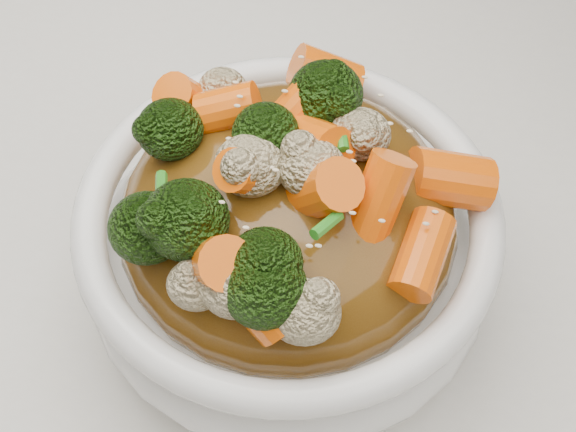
# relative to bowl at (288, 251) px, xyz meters

# --- Properties ---
(tablecloth) EXTENTS (1.20, 0.80, 0.04)m
(tablecloth) POSITION_rel_bowl_xyz_m (-0.01, -0.04, -0.06)
(tablecloth) COLOR silver
(tablecloth) RESTS_ON dining_table
(bowl) EXTENTS (0.23, 0.23, 0.08)m
(bowl) POSITION_rel_bowl_xyz_m (0.00, 0.00, 0.00)
(bowl) COLOR white
(bowl) RESTS_ON tablecloth
(sauce_base) EXTENTS (0.18, 0.18, 0.09)m
(sauce_base) POSITION_rel_bowl_xyz_m (0.00, -0.00, 0.03)
(sauce_base) COLOR #58370F
(sauce_base) RESTS_ON bowl
(carrots) EXTENTS (0.18, 0.18, 0.05)m
(carrots) POSITION_rel_bowl_xyz_m (0.00, -0.00, 0.09)
(carrots) COLOR #FF6308
(carrots) RESTS_ON sauce_base
(broccoli) EXTENTS (0.18, 0.18, 0.04)m
(broccoli) POSITION_rel_bowl_xyz_m (0.00, -0.00, 0.09)
(broccoli) COLOR black
(broccoli) RESTS_ON sauce_base
(cauliflower) EXTENTS (0.18, 0.18, 0.04)m
(cauliflower) POSITION_rel_bowl_xyz_m (0.00, -0.00, 0.09)
(cauliflower) COLOR #CBB98A
(cauliflower) RESTS_ON sauce_base
(scallions) EXTENTS (0.14, 0.14, 0.02)m
(scallions) POSITION_rel_bowl_xyz_m (0.00, 0.00, 0.09)
(scallions) COLOR #29831E
(scallions) RESTS_ON sauce_base
(sesame_seeds) EXTENTS (0.16, 0.16, 0.01)m
(sesame_seeds) POSITION_rel_bowl_xyz_m (0.00, 0.00, 0.09)
(sesame_seeds) COLOR beige
(sesame_seeds) RESTS_ON sauce_base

